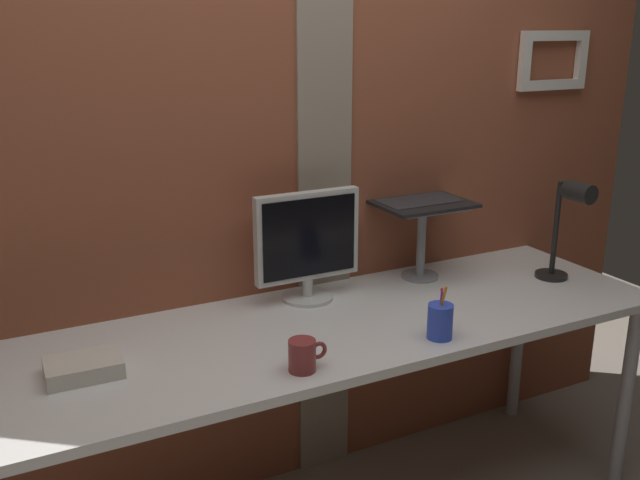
{
  "coord_description": "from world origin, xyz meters",
  "views": [
    {
      "loc": [
        -0.92,
        -1.79,
        1.68
      ],
      "look_at": [
        0.06,
        0.13,
        1.02
      ],
      "focal_mm": 39.38,
      "sensor_mm": 36.0,
      "label": 1
    }
  ],
  "objects": [
    {
      "name": "laptop",
      "position": [
        0.55,
        0.33,
        1.11
      ],
      "size": [
        0.34,
        0.33,
        0.23
      ],
      "color": "black",
      "rests_on": "laptop_stand"
    },
    {
      "name": "paper_clutter_stack",
      "position": [
        -0.71,
        0.03,
        0.79
      ],
      "size": [
        0.2,
        0.15,
        0.05
      ],
      "primitive_type": "cube",
      "rotation": [
        0.0,
        0.0,
        -0.03
      ],
      "color": "silver",
      "rests_on": "desk"
    },
    {
      "name": "desk",
      "position": [
        0.06,
        0.03,
        0.7
      ],
      "size": [
        2.26,
        0.69,
        0.77
      ],
      "color": "white",
      "rests_on": "ground_plane"
    },
    {
      "name": "laptop_stand",
      "position": [
        0.55,
        0.26,
        0.96
      ],
      "size": [
        0.28,
        0.22,
        0.28
      ],
      "color": "gray",
      "rests_on": "desk"
    },
    {
      "name": "pen_cup",
      "position": [
        0.29,
        -0.21,
        0.83
      ],
      "size": [
        0.08,
        0.08,
        0.17
      ],
      "color": "blue",
      "rests_on": "desk"
    },
    {
      "name": "coffee_mug",
      "position": [
        -0.17,
        -0.21,
        0.82
      ],
      "size": [
        0.11,
        0.08,
        0.09
      ],
      "color": "maroon",
      "rests_on": "desk"
    },
    {
      "name": "brick_wall_back",
      "position": [
        0.0,
        0.44,
        1.18
      ],
      "size": [
        3.36,
        0.16,
        2.37
      ],
      "color": "brown",
      "rests_on": "ground_plane"
    },
    {
      "name": "monitor",
      "position": [
        0.07,
        0.26,
        0.98
      ],
      "size": [
        0.38,
        0.18,
        0.38
      ],
      "color": "silver",
      "rests_on": "desk"
    },
    {
      "name": "desk_lamp",
      "position": [
        0.99,
        -0.02,
        1.01
      ],
      "size": [
        0.12,
        0.2,
        0.38
      ],
      "color": "black",
      "rests_on": "desk"
    }
  ]
}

